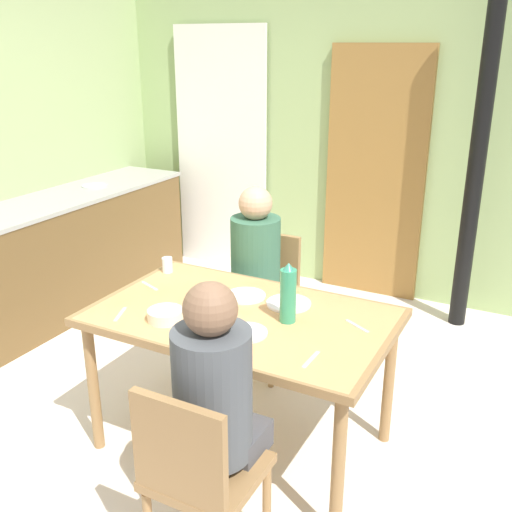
{
  "coord_description": "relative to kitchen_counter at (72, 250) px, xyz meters",
  "views": [
    {
      "loc": [
        1.71,
        -2.24,
        2.01
      ],
      "look_at": [
        0.44,
        0.18,
        1.01
      ],
      "focal_mm": 41.33,
      "sensor_mm": 36.0,
      "label": 1
    }
  ],
  "objects": [
    {
      "name": "cutlery_knife_near",
      "position": [
        2.62,
        -0.82,
        0.31
      ],
      "size": [
        0.14,
        0.09,
        0.0
      ],
      "primitive_type": "cube",
      "rotation": [
        0.0,
        0.0,
        2.61
      ],
      "color": "silver",
      "rests_on": "dining_table"
    },
    {
      "name": "chair_near_diner",
      "position": [
        2.32,
        -1.75,
        0.05
      ],
      "size": [
        0.4,
        0.4,
        0.87
      ],
      "color": "#977144",
      "rests_on": "ground_plane"
    },
    {
      "name": "door_wooden",
      "position": [
        2.03,
        1.33,
        0.55
      ],
      "size": [
        0.8,
        0.05,
        2.0
      ],
      "primitive_type": "cube",
      "color": "olive",
      "rests_on": "ground_plane"
    },
    {
      "name": "stove_pipe_column",
      "position": [
        2.82,
        1.06,
        0.83
      ],
      "size": [
        0.12,
        0.12,
        2.56
      ],
      "primitive_type": "cylinder",
      "color": "black",
      "rests_on": "ground_plane"
    },
    {
      "name": "drinking_glass_by_near_diner",
      "position": [
        1.43,
        -0.66,
        0.35
      ],
      "size": [
        0.06,
        0.06,
        0.09
      ],
      "primitive_type": "cylinder",
      "color": "silver",
      "rests_on": "dining_table"
    },
    {
      "name": "kitchen_counter",
      "position": [
        0.0,
        0.0,
        0.0
      ],
      "size": [
        0.61,
        2.22,
        0.91
      ],
      "color": "brown",
      "rests_on": "ground_plane"
    },
    {
      "name": "dinner_plate_far_center",
      "position": [
        1.99,
        -0.76,
        0.31
      ],
      "size": [
        0.21,
        0.21,
        0.01
      ],
      "primitive_type": "cylinder",
      "color": "white",
      "rests_on": "dining_table"
    },
    {
      "name": "cutlery_fork_far",
      "position": [
        1.47,
        -0.88,
        0.31
      ],
      "size": [
        0.15,
        0.07,
        0.0
      ],
      "primitive_type": "cube",
      "rotation": [
        0.0,
        0.0,
        5.91
      ],
      "color": "silver",
      "rests_on": "dining_table"
    },
    {
      "name": "water_bottle_green_near",
      "position": [
        2.31,
        -0.92,
        0.45
      ],
      "size": [
        0.08,
        0.08,
        0.3
      ],
      "color": "#319067",
      "rests_on": "dining_table"
    },
    {
      "name": "person_far_diner",
      "position": [
        1.79,
        -0.28,
        0.33
      ],
      "size": [
        0.3,
        0.37,
        0.77
      ],
      "rotation": [
        0.0,
        0.0,
        3.14
      ],
      "color": "#395F49",
      "rests_on": "ground_plane"
    },
    {
      "name": "chair_far_diner",
      "position": [
        1.79,
        -0.15,
        0.05
      ],
      "size": [
        0.4,
        0.4,
        0.87
      ],
      "rotation": [
        0.0,
        0.0,
        3.14
      ],
      "color": "#977144",
      "rests_on": "ground_plane"
    },
    {
      "name": "curtain_panel",
      "position": [
        0.61,
        1.31,
        0.62
      ],
      "size": [
        0.9,
        0.03,
        2.15
      ],
      "primitive_type": "cube",
      "color": "white",
      "rests_on": "ground_plane"
    },
    {
      "name": "dining_table",
      "position": [
        2.07,
        -0.95,
        0.24
      ],
      "size": [
        1.45,
        0.89,
        0.76
      ],
      "color": "#977144",
      "rests_on": "ground_plane"
    },
    {
      "name": "wall_back",
      "position": [
        1.63,
        1.41,
        0.83
      ],
      "size": [
        4.13,
        0.1,
        2.56
      ],
      "primitive_type": "cube",
      "color": "#9CB875",
      "rests_on": "ground_plane"
    },
    {
      "name": "ground_plane",
      "position": [
        1.63,
        -0.98,
        -0.45
      ],
      "size": [
        6.21,
        6.21,
        0.0
      ],
      "primitive_type": "plane",
      "color": "silver"
    },
    {
      "name": "cutlery_fork_near",
      "position": [
        2.55,
        -1.2,
        0.31
      ],
      "size": [
        0.02,
        0.15,
        0.0
      ],
      "primitive_type": "cube",
      "rotation": [
        0.0,
        0.0,
        1.54
      ],
      "color": "silver",
      "rests_on": "dining_table"
    },
    {
      "name": "dinner_plate_near_right",
      "position": [
        2.23,
        -0.75,
        0.31
      ],
      "size": [
        0.23,
        0.23,
        0.01
      ],
      "primitive_type": "cylinder",
      "color": "white",
      "rests_on": "dining_table"
    },
    {
      "name": "dinner_plate_near_left",
      "position": [
        2.19,
        -1.13,
        0.31
      ],
      "size": [
        0.2,
        0.2,
        0.01
      ],
      "primitive_type": "cylinder",
      "color": "white",
      "rests_on": "dining_table"
    },
    {
      "name": "person_near_diner",
      "position": [
        2.32,
        -1.61,
        0.33
      ],
      "size": [
        0.3,
        0.37,
        0.77
      ],
      "color": "#4A4B4F",
      "rests_on": "ground_plane"
    },
    {
      "name": "serving_bowl_center",
      "position": [
        1.79,
        -1.18,
        0.34
      ],
      "size": [
        0.17,
        0.17,
        0.05
      ],
      "primitive_type": "cylinder",
      "color": "beige",
      "rests_on": "dining_table"
    },
    {
      "name": "cutlery_knife_far",
      "position": [
        1.56,
        -1.23,
        0.31
      ],
      "size": [
        0.07,
        0.15,
        0.0
      ],
      "primitive_type": "cube",
      "rotation": [
        0.0,
        0.0,
        5.09
      ],
      "color": "silver",
      "rests_on": "dining_table"
    }
  ]
}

